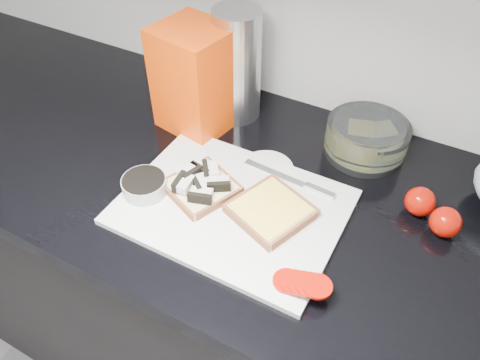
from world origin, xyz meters
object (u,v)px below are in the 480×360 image
bread_bag (195,79)px  steel_canister (237,66)px  glass_bowl (366,139)px  cutting_board (232,207)px

bread_bag → steel_canister: (0.06, 0.07, 0.01)m
glass_bowl → bread_bag: bearing=-167.4°
cutting_board → steel_canister: steel_canister is taller
glass_bowl → bread_bag: (-0.36, -0.08, 0.08)m
glass_bowl → bread_bag: size_ratio=0.74×
cutting_board → glass_bowl: bearing=59.4°
glass_bowl → steel_canister: bearing=-178.7°
glass_bowl → bread_bag: 0.38m
bread_bag → cutting_board: bearing=-34.7°
cutting_board → steel_canister: (-0.14, 0.27, 0.12)m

